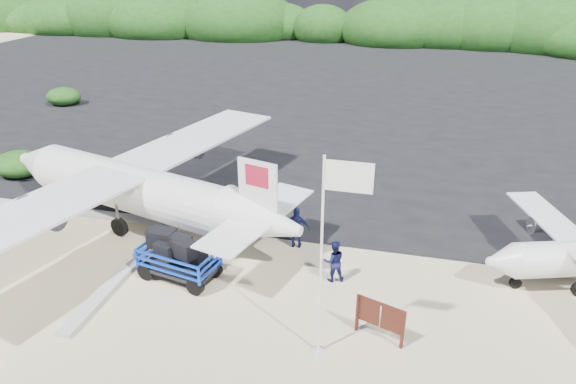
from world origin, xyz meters
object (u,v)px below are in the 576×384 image
signboard (378,339)px  crew_a (216,216)px  aircraft_small (270,68)px  baggage_cart (181,278)px  crew_b (334,261)px  crew_c (297,228)px  flagpole (318,351)px  aircraft_large (558,124)px

signboard → crew_a: 7.98m
crew_a → aircraft_small: 32.24m
baggage_cart → aircraft_small: (-6.44, 34.41, 0.00)m
aircraft_small → signboard: bearing=92.9°
crew_a → crew_b: crew_a is taller
signboard → aircraft_small: 38.27m
crew_c → signboard: bearing=124.9°
signboard → crew_b: (-1.74, 2.60, 0.76)m
flagpole → aircraft_large: (11.23, 24.23, 0.00)m
signboard → crew_c: crew_c is taller
flagpole → aircraft_large: 26.71m
crew_c → aircraft_large: 22.99m
signboard → crew_a: bearing=166.1°
flagpole → crew_a: 7.34m
baggage_cart → crew_a: 3.05m
crew_b → baggage_cart: bearing=-6.2°
signboard → aircraft_large: size_ratio=0.09×
baggage_cart → aircraft_large: aircraft_large is taller
crew_b → crew_c: size_ratio=0.92×
crew_b → signboard: bearing=105.2°
baggage_cart → aircraft_large: (16.50, 21.84, 0.00)m
flagpole → crew_a: (-5.02, 5.28, 0.96)m
crew_a → aircraft_large: 24.98m
crew_c → aircraft_large: bearing=-127.6°
crew_c → baggage_cart: bearing=37.8°
baggage_cart → aircraft_small: size_ratio=0.42×
baggage_cart → crew_c: size_ratio=1.71×
baggage_cart → flagpole: bearing=-12.9°
flagpole → crew_c: size_ratio=3.58×
signboard → crew_b: 3.22m
flagpole → signboard: 1.84m
baggage_cart → flagpole: (5.27, -2.39, 0.00)m
crew_b → flagpole: bearing=73.8°
crew_b → aircraft_small: (-11.57, 33.28, -0.76)m
crew_a → crew_c: size_ratio=1.16×
crew_a → flagpole: bearing=108.7°
flagpole → aircraft_large: bearing=65.1°
signboard → aircraft_large: (9.63, 23.32, 0.00)m
aircraft_large → crew_c: bearing=70.8°
signboard → flagpole: bearing=-130.8°
baggage_cart → flagpole: flagpole is taller
crew_b → aircraft_small: size_ratio=0.23×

